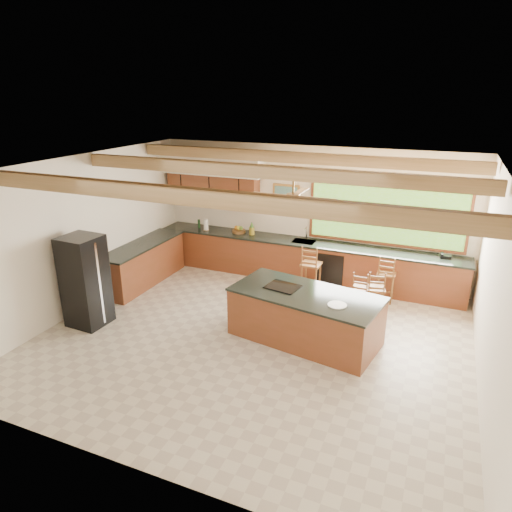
% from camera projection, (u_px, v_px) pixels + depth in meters
% --- Properties ---
extents(ground, '(7.20, 7.20, 0.00)m').
position_uv_depth(ground, '(253.00, 338.00, 8.05)').
color(ground, beige).
rests_on(ground, ground).
extents(room_shell, '(7.27, 6.54, 3.02)m').
position_uv_depth(room_shell, '(259.00, 207.00, 7.92)').
color(room_shell, white).
rests_on(room_shell, ground).
extents(counter_run, '(7.12, 3.10, 1.24)m').
position_uv_depth(counter_run, '(263.00, 261.00, 10.38)').
color(counter_run, brown).
rests_on(counter_run, ground).
extents(island, '(2.70, 1.61, 0.90)m').
position_uv_depth(island, '(305.00, 316.00, 7.89)').
color(island, brown).
rests_on(island, ground).
extents(refrigerator, '(0.69, 0.67, 1.70)m').
position_uv_depth(refrigerator, '(85.00, 281.00, 8.30)').
color(refrigerator, black).
rests_on(refrigerator, ground).
extents(bar_stool_a, '(0.34, 0.34, 0.93)m').
position_uv_depth(bar_stool_a, '(361.00, 290.00, 8.65)').
color(bar_stool_a, brown).
rests_on(bar_stool_a, ground).
extents(bar_stool_b, '(0.40, 0.40, 1.11)m').
position_uv_depth(bar_stool_b, '(310.00, 266.00, 9.56)').
color(bar_stool_b, brown).
rests_on(bar_stool_b, ground).
extents(bar_stool_c, '(0.42, 0.42, 0.97)m').
position_uv_depth(bar_stool_c, '(375.00, 290.00, 8.60)').
color(bar_stool_c, brown).
rests_on(bar_stool_c, ground).
extents(bar_stool_d, '(0.37, 0.37, 1.01)m').
position_uv_depth(bar_stool_d, '(386.00, 275.00, 9.23)').
color(bar_stool_d, brown).
rests_on(bar_stool_d, ground).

